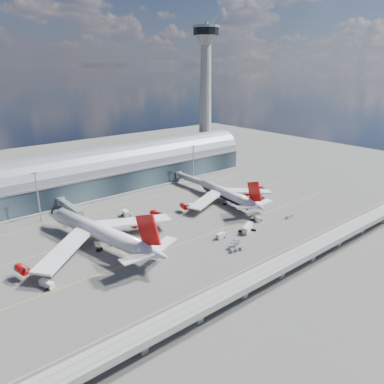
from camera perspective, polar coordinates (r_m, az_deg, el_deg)
ground at (r=179.64m, az=-0.78°, el=-5.77°), size 500.00×500.00×0.00m
taxi_lines at (r=195.92m, az=-4.86°, el=-3.69°), size 200.00×80.12×0.01m
terminal at (r=238.00m, az=-12.71°, el=2.86°), size 200.00×30.00×28.00m
control_tower at (r=282.75m, az=2.06°, el=14.06°), size 19.00×19.00×103.00m
guideway at (r=143.31m, az=13.45°, el=-10.70°), size 220.00×8.50×7.20m
floodlight_mast_left at (r=199.21m, az=-22.44°, el=-0.53°), size 3.00×0.70×25.70m
floodlight_mast_right at (r=245.40m, az=0.20°, el=4.35°), size 3.00×0.70×25.70m
airliner_left at (r=165.20m, az=-13.50°, el=-6.05°), size 72.71×76.55×23.43m
airliner_right at (r=213.17m, az=5.40°, el=-0.38°), size 58.71×61.40×19.49m
jet_bridge_left at (r=204.39m, az=-18.27°, el=-2.09°), size 4.40×28.00×7.25m
jet_bridge_right at (r=241.56m, az=-0.18°, el=2.04°), size 4.40×32.00×7.25m
service_truck_0 at (r=145.20m, az=-21.26°, el=-12.94°), size 3.91×6.47×2.55m
service_truck_1 at (r=171.16m, az=4.39°, el=-6.66°), size 4.45×2.38×2.51m
service_truck_2 at (r=179.06m, az=8.45°, el=-5.47°), size 9.34×6.25×3.30m
service_truck_3 at (r=192.08m, az=9.84°, el=-3.97°), size 3.90×5.54×2.50m
service_truck_4 at (r=197.62m, az=-10.07°, el=-3.24°), size 3.55×5.75×3.10m
service_truck_5 at (r=204.58m, az=0.07°, el=-2.23°), size 4.10×5.81×2.62m
cargo_train_0 at (r=164.68m, az=6.41°, el=-7.91°), size 8.33×4.95×1.86m
cargo_train_1 at (r=160.88m, az=6.85°, el=-8.68°), size 6.90×2.93×1.51m
cargo_train_2 at (r=199.60m, az=14.67°, el=-3.57°), size 4.88×1.66×1.65m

